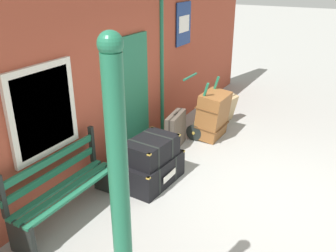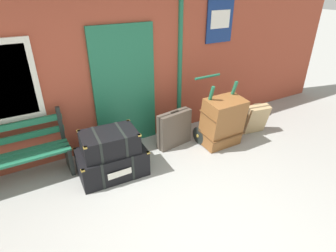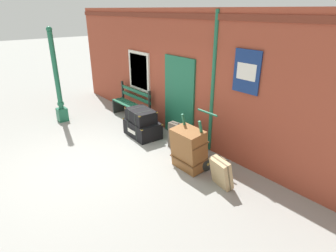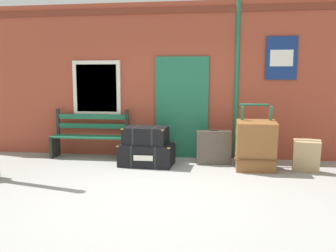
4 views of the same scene
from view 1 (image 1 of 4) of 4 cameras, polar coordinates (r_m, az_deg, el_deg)
ground_plane at (r=5.62m, az=14.81°, el=-10.51°), size 60.00×60.00×0.00m
brick_facade at (r=6.00m, az=-8.31°, el=9.02°), size 10.40×0.35×3.20m
platform_bench at (r=4.96m, az=-15.99°, el=-9.50°), size 1.60×0.43×1.01m
steamer_trunk_base at (r=5.67m, az=-2.74°, el=-6.86°), size 1.04×0.70×0.43m
steamer_trunk_middle at (r=5.47m, az=-2.68°, el=-3.62°), size 0.85×0.61×0.33m
porters_trolley at (r=7.24m, az=5.62°, el=0.56°), size 0.71×0.68×1.18m
large_brown_trunk at (r=7.11m, az=7.00°, el=1.72°), size 0.70×0.53×0.92m
suitcase_beige at (r=7.94m, az=9.22°, el=2.70°), size 0.49×0.38×0.61m
suitcase_umber at (r=6.70m, az=1.19°, el=-0.73°), size 0.68×0.27×0.69m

